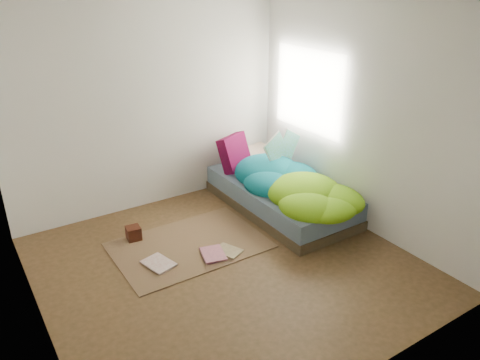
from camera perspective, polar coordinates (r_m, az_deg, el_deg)
name	(u,v)px	position (r m, az deg, el deg)	size (l,w,h in m)	color
ground	(227,266)	(4.83, -1.54, -10.39)	(3.50, 3.50, 0.00)	#433219
room_walls	(226,109)	(4.15, -1.69, 8.59)	(3.54, 3.54, 2.62)	silver
bed	(280,196)	(5.87, 4.92, -1.98)	(1.00, 2.00, 0.34)	#3E3322
duvet	(293,177)	(5.57, 6.42, 0.36)	(0.96, 1.84, 0.34)	#075B70
rug	(189,245)	(5.17, -6.20, -7.91)	(1.60, 1.10, 0.01)	brown
pillow_floral	(256,157)	(6.45, 1.94, 2.88)	(0.62, 0.38, 0.14)	beige
pillow_magenta	(235,153)	(6.13, -0.66, 3.36)	(0.46, 0.14, 0.46)	#4E0528
open_book	(283,139)	(5.86, 5.29, 5.04)	(0.51, 0.11, 0.31)	#378F2F
wooden_box	(134,233)	(5.34, -12.85, -6.32)	(0.15, 0.15, 0.15)	#3A100D
floor_book_a	(149,269)	(4.83, -11.02, -10.55)	(0.24, 0.32, 0.02)	silver
floor_book_b	(202,256)	(4.94, -4.60, -9.24)	(0.23, 0.31, 0.03)	#D47A84
floor_book_c	(223,255)	(4.95, -2.13, -9.16)	(0.20, 0.28, 0.02)	tan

